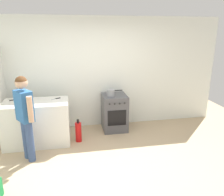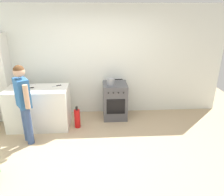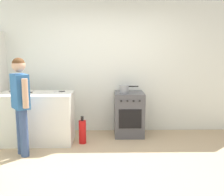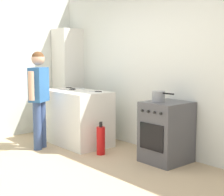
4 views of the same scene
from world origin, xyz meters
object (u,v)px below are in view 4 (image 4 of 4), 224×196
knife_paring (97,92)px  larder_cabinet (68,80)px  person (39,92)px  knife_bread (74,88)px  oven_left (166,132)px  knife_chef (77,88)px  fire_extinguisher (101,140)px  pot (159,96)px  knife_carving (67,89)px

knife_paring → larder_cabinet: bearing=166.2°
person → knife_bread: bearing=109.3°
oven_left → person: size_ratio=0.55×
larder_cabinet → oven_left: bearing=-2.2°
knife_chef → fire_extinguisher: (1.07, -0.30, -0.69)m
knife_paring → knife_bread: bearing=173.6°
pot → knife_paring: 1.20m
oven_left → knife_paring: 1.39m
oven_left → knife_carving: knife_carving is taller
knife_carving → larder_cabinet: 0.90m
knife_paring → knife_chef: bearing=175.0°
knife_bread → person: bearing=-70.7°
knife_chef → fire_extinguisher: 1.30m
knife_carving → knife_bread: 0.30m
knife_bread → person: 0.91m
pot → knife_paring: (-1.18, -0.17, -0.02)m
oven_left → larder_cabinet: 2.71m
oven_left → pot: size_ratio=2.36×
knife_bread → knife_paring: 0.80m
knife_bread → knife_carving: bearing=-55.0°
knife_chef → knife_bread: size_ratio=0.92×
oven_left → fire_extinguisher: (-0.87, -0.48, -0.21)m
pot → knife_paring: bearing=-171.9°
pot → knife_bread: (-1.98, -0.08, -0.02)m
knife_bread → person: person is taller
larder_cabinet → person: bearing=-51.8°
knife_chef → fire_extinguisher: bearing=-15.8°
oven_left → person: person is taller
pot → knife_chef: 1.84m
pot → person: person is taller
knife_carving → larder_cabinet: (-0.75, 0.50, 0.10)m
oven_left → knife_chef: knife_chef is taller
knife_carving → knife_paring: size_ratio=1.57×
knife_carving → larder_cabinet: bearing=146.4°
knife_chef → knife_paring: 0.66m
knife_bread → person: (0.30, -0.86, 0.01)m
fire_extinguisher → oven_left: bearing=28.8°
oven_left → larder_cabinet: (-2.65, 0.10, 0.57)m
pot → larder_cabinet: 2.56m
knife_carving → fire_extinguisher: bearing=-4.7°
oven_left → knife_carving: (-1.90, -0.39, 0.48)m
person → larder_cabinet: larder_cabinet is taller
fire_extinguisher → larder_cabinet: larder_cabinet is taller
knife_paring → fire_extinguisher: size_ratio=0.39×
pot → knife_paring: size_ratio=1.87×
person → pot: bearing=29.3°
knife_paring → person: person is taller
knife_bread → fire_extinguisher: bearing=-15.4°
knife_chef → oven_left: bearing=5.2°
knife_bread → larder_cabinet: 0.63m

